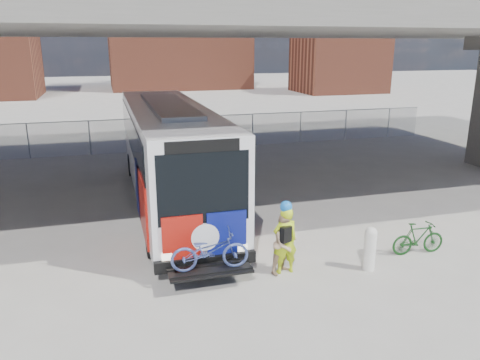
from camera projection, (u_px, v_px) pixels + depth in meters
name	position (u px, v px, depth m)	size (l,w,h in m)	color
ground	(246.00, 225.00, 15.14)	(160.00, 160.00, 0.00)	#9E9991
bus	(169.00, 147.00, 16.73)	(2.67, 12.93, 3.69)	silver
overpass	(215.00, 19.00, 17.02)	(40.00, 16.00, 7.95)	#605E59
chainlink_fence	(184.00, 124.00, 25.82)	(30.00, 0.06, 30.00)	gray
brick_buildings	(144.00, 47.00, 58.48)	(54.00, 22.00, 12.00)	brown
bollard	(370.00, 247.00, 11.99)	(0.31, 0.31, 1.18)	white
cyclist_hivis	(285.00, 239.00, 11.76)	(0.65, 0.44, 1.93)	#C6E718
cyclist_tan	(285.00, 243.00, 11.79)	(0.95, 0.87, 1.73)	tan
bike_parked	(418.00, 238.00, 12.95)	(0.44, 1.55, 0.93)	#154317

